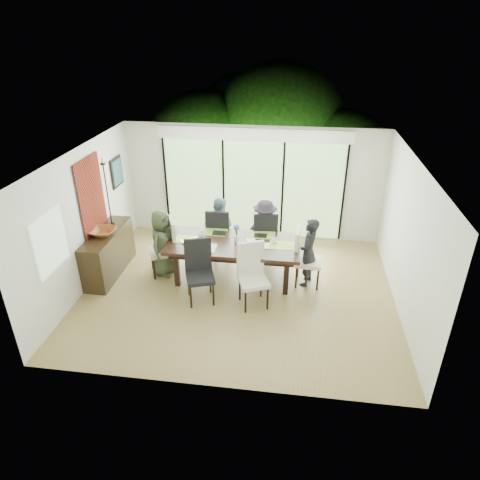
# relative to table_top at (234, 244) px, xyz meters

# --- Properties ---
(floor) EXTENTS (6.00, 5.00, 0.01)m
(floor) POSITION_rel_table_top_xyz_m (0.16, -0.46, -0.80)
(floor) COLOR brown
(floor) RESTS_ON ground
(ceiling) EXTENTS (6.00, 5.00, 0.01)m
(ceiling) POSITION_rel_table_top_xyz_m (0.16, -0.46, 1.91)
(ceiling) COLOR white
(ceiling) RESTS_ON wall_back
(wall_back) EXTENTS (6.00, 0.02, 2.70)m
(wall_back) POSITION_rel_table_top_xyz_m (0.16, 2.05, 0.56)
(wall_back) COLOR silver
(wall_back) RESTS_ON floor
(wall_front) EXTENTS (6.00, 0.02, 2.70)m
(wall_front) POSITION_rel_table_top_xyz_m (0.16, -2.97, 0.56)
(wall_front) COLOR beige
(wall_front) RESTS_ON floor
(wall_left) EXTENTS (0.02, 5.00, 2.70)m
(wall_left) POSITION_rel_table_top_xyz_m (-2.85, -0.46, 0.56)
(wall_left) COLOR silver
(wall_left) RESTS_ON floor
(wall_right) EXTENTS (0.02, 5.00, 2.70)m
(wall_right) POSITION_rel_table_top_xyz_m (3.17, -0.46, 0.56)
(wall_right) COLOR silver
(wall_right) RESTS_ON floor
(glass_doors) EXTENTS (4.20, 0.02, 2.30)m
(glass_doors) POSITION_rel_table_top_xyz_m (0.16, 2.01, 0.41)
(glass_doors) COLOR #598C3F
(glass_doors) RESTS_ON wall_back
(blinds_header) EXTENTS (4.40, 0.06, 0.28)m
(blinds_header) POSITION_rel_table_top_xyz_m (0.16, 2.00, 1.71)
(blinds_header) COLOR white
(blinds_header) RESTS_ON wall_back
(mullion_a) EXTENTS (0.05, 0.04, 2.30)m
(mullion_a) POSITION_rel_table_top_xyz_m (-1.94, 2.00, 0.41)
(mullion_a) COLOR black
(mullion_a) RESTS_ON wall_back
(mullion_b) EXTENTS (0.05, 0.04, 2.30)m
(mullion_b) POSITION_rel_table_top_xyz_m (-0.54, 2.00, 0.41)
(mullion_b) COLOR black
(mullion_b) RESTS_ON wall_back
(mullion_c) EXTENTS (0.05, 0.04, 2.30)m
(mullion_c) POSITION_rel_table_top_xyz_m (0.86, 2.00, 0.41)
(mullion_c) COLOR black
(mullion_c) RESTS_ON wall_back
(mullion_d) EXTENTS (0.05, 0.04, 2.30)m
(mullion_d) POSITION_rel_table_top_xyz_m (2.26, 2.00, 0.41)
(mullion_d) COLOR black
(mullion_d) RESTS_ON wall_back
(side_window) EXTENTS (0.02, 0.90, 1.00)m
(side_window) POSITION_rel_table_top_xyz_m (-2.81, -1.66, 0.71)
(side_window) COLOR #8CAD7F
(side_window) RESTS_ON wall_left
(deck) EXTENTS (6.00, 1.80, 0.10)m
(deck) POSITION_rel_table_top_xyz_m (0.16, 2.94, -0.84)
(deck) COLOR #503322
(deck) RESTS_ON ground
(rail_top) EXTENTS (6.00, 0.08, 0.06)m
(rail_top) POSITION_rel_table_top_xyz_m (0.16, 3.74, -0.24)
(rail_top) COLOR brown
(rail_top) RESTS_ON deck
(foliage_left) EXTENTS (3.20, 3.20, 3.20)m
(foliage_left) POSITION_rel_table_top_xyz_m (-1.64, 4.74, 0.65)
(foliage_left) COLOR #14380F
(foliage_left) RESTS_ON ground
(foliage_mid) EXTENTS (4.00, 4.00, 4.00)m
(foliage_mid) POSITION_rel_table_top_xyz_m (0.56, 5.34, 1.01)
(foliage_mid) COLOR #14380F
(foliage_mid) RESTS_ON ground
(foliage_right) EXTENTS (2.80, 2.80, 2.80)m
(foliage_right) POSITION_rel_table_top_xyz_m (2.36, 4.54, 0.47)
(foliage_right) COLOR #14380F
(foliage_right) RESTS_ON ground
(foliage_far) EXTENTS (3.60, 3.60, 3.60)m
(foliage_far) POSITION_rel_table_top_xyz_m (-0.44, 6.04, 0.83)
(foliage_far) COLOR #14380F
(foliage_far) RESTS_ON ground
(table_top) EXTENTS (2.65, 1.21, 0.07)m
(table_top) POSITION_rel_table_top_xyz_m (0.00, 0.00, 0.00)
(table_top) COLOR black
(table_top) RESTS_ON floor
(table_apron) EXTENTS (2.43, 0.99, 0.11)m
(table_apron) POSITION_rel_table_top_xyz_m (0.00, -0.00, -0.10)
(table_apron) COLOR black
(table_apron) RESTS_ON floor
(table_leg_fl) EXTENTS (0.10, 0.10, 0.76)m
(table_leg_fl) POSITION_rel_table_top_xyz_m (-1.08, -0.43, -0.41)
(table_leg_fl) COLOR black
(table_leg_fl) RESTS_ON floor
(table_leg_fr) EXTENTS (0.10, 0.10, 0.76)m
(table_leg_fr) POSITION_rel_table_top_xyz_m (1.08, -0.43, -0.41)
(table_leg_fr) COLOR black
(table_leg_fr) RESTS_ON floor
(table_leg_bl) EXTENTS (0.10, 0.10, 0.76)m
(table_leg_bl) POSITION_rel_table_top_xyz_m (-1.08, 0.43, -0.41)
(table_leg_bl) COLOR black
(table_leg_bl) RESTS_ON floor
(table_leg_br) EXTENTS (0.10, 0.10, 0.76)m
(table_leg_br) POSITION_rel_table_top_xyz_m (1.08, 0.43, -0.41)
(table_leg_br) COLOR black
(table_leg_br) RESTS_ON floor
(chair_left_end) EXTENTS (0.67, 0.67, 1.21)m
(chair_left_end) POSITION_rel_table_top_xyz_m (-1.50, -0.00, -0.19)
(chair_left_end) COLOR beige
(chair_left_end) RESTS_ON floor
(chair_right_end) EXTENTS (0.54, 0.54, 1.21)m
(chair_right_end) POSITION_rel_table_top_xyz_m (1.50, 0.00, -0.19)
(chair_right_end) COLOR white
(chair_right_end) RESTS_ON floor
(chair_far_left) EXTENTS (0.52, 0.52, 1.21)m
(chair_far_left) POSITION_rel_table_top_xyz_m (-0.45, 0.85, -0.19)
(chair_far_left) COLOR black
(chair_far_left) RESTS_ON floor
(chair_far_right) EXTENTS (0.57, 0.57, 1.21)m
(chair_far_right) POSITION_rel_table_top_xyz_m (0.55, 0.85, -0.19)
(chair_far_right) COLOR black
(chair_far_right) RESTS_ON floor
(chair_near_left) EXTENTS (0.65, 0.65, 1.21)m
(chair_near_left) POSITION_rel_table_top_xyz_m (-0.50, -0.87, -0.19)
(chair_near_left) COLOR black
(chair_near_left) RESTS_ON floor
(chair_near_right) EXTENTS (0.66, 0.66, 1.21)m
(chair_near_right) POSITION_rel_table_top_xyz_m (0.50, -0.87, -0.19)
(chair_near_right) COLOR silver
(chair_near_right) RESTS_ON floor
(person_left_end) EXTENTS (0.55, 0.74, 1.42)m
(person_left_end) POSITION_rel_table_top_xyz_m (-1.48, -0.00, -0.08)
(person_left_end) COLOR #3C462F
(person_left_end) RESTS_ON floor
(person_right_end) EXTENTS (0.57, 0.75, 1.42)m
(person_right_end) POSITION_rel_table_top_xyz_m (1.48, 0.00, -0.08)
(person_right_end) COLOR black
(person_right_end) RESTS_ON floor
(person_far_left) EXTENTS (0.69, 0.46, 1.42)m
(person_far_left) POSITION_rel_table_top_xyz_m (-0.45, 0.83, -0.08)
(person_far_left) COLOR slate
(person_far_left) RESTS_ON floor
(person_far_right) EXTENTS (0.70, 0.47, 1.42)m
(person_far_right) POSITION_rel_table_top_xyz_m (0.55, 0.83, -0.08)
(person_far_right) COLOR #291F2F
(person_far_right) RESTS_ON floor
(placemat_left) EXTENTS (0.49, 0.35, 0.01)m
(placemat_left) POSITION_rel_table_top_xyz_m (-0.95, -0.00, 0.04)
(placemat_left) COLOR #A8C646
(placemat_left) RESTS_ON table_top
(placemat_right) EXTENTS (0.49, 0.35, 0.01)m
(placemat_right) POSITION_rel_table_top_xyz_m (0.95, -0.00, 0.04)
(placemat_right) COLOR #A9C546
(placemat_right) RESTS_ON table_top
(placemat_far_l) EXTENTS (0.49, 0.35, 0.01)m
(placemat_far_l) POSITION_rel_table_top_xyz_m (-0.45, 0.40, 0.04)
(placemat_far_l) COLOR #71A139
(placemat_far_l) RESTS_ON table_top
(placemat_far_r) EXTENTS (0.49, 0.35, 0.01)m
(placemat_far_r) POSITION_rel_table_top_xyz_m (0.55, 0.40, 0.04)
(placemat_far_r) COLOR #7EA23A
(placemat_far_r) RESTS_ON table_top
(placemat_paper) EXTENTS (0.49, 0.35, 0.01)m
(placemat_paper) POSITION_rel_table_top_xyz_m (-0.55, -0.30, 0.04)
(placemat_paper) COLOR white
(placemat_paper) RESTS_ON table_top
(tablet_far_l) EXTENTS (0.29, 0.20, 0.01)m
(tablet_far_l) POSITION_rel_table_top_xyz_m (-0.35, 0.35, 0.05)
(tablet_far_l) COLOR black
(tablet_far_l) RESTS_ON table_top
(tablet_far_r) EXTENTS (0.26, 0.19, 0.01)m
(tablet_far_r) POSITION_rel_table_top_xyz_m (0.50, 0.35, 0.05)
(tablet_far_r) COLOR black
(tablet_far_r) RESTS_ON table_top
(papers) EXTENTS (0.33, 0.24, 0.00)m
(papers) POSITION_rel_table_top_xyz_m (0.70, -0.05, 0.04)
(papers) COLOR white
(papers) RESTS_ON table_top
(platter_base) EXTENTS (0.29, 0.29, 0.03)m
(platter_base) POSITION_rel_table_top_xyz_m (-0.55, -0.30, 0.05)
(platter_base) COLOR white
(platter_base) RESTS_ON table_top
(platter_snacks) EXTENTS (0.22, 0.22, 0.02)m
(platter_snacks) POSITION_rel_table_top_xyz_m (-0.55, -0.30, 0.07)
(platter_snacks) COLOR orange
(platter_snacks) RESTS_ON table_top
(vase) EXTENTS (0.09, 0.09, 0.13)m
(vase) POSITION_rel_table_top_xyz_m (0.05, 0.05, 0.10)
(vase) COLOR silver
(vase) RESTS_ON table_top
(hyacinth_stems) EXTENTS (0.04, 0.04, 0.18)m
(hyacinth_stems) POSITION_rel_table_top_xyz_m (0.05, 0.05, 0.23)
(hyacinth_stems) COLOR #337226
(hyacinth_stems) RESTS_ON table_top
(hyacinth_blooms) EXTENTS (0.12, 0.12, 0.12)m
(hyacinth_blooms) POSITION_rel_table_top_xyz_m (0.05, 0.05, 0.34)
(hyacinth_blooms) COLOR #4552AE
(hyacinth_blooms) RESTS_ON table_top
(laptop) EXTENTS (0.43, 0.39, 0.03)m
(laptop) POSITION_rel_table_top_xyz_m (-0.85, -0.10, 0.05)
(laptop) COLOR silver
(laptop) RESTS_ON table_top
(cup_a) EXTENTS (0.18, 0.18, 0.11)m
(cup_a) POSITION_rel_table_top_xyz_m (-0.70, 0.15, 0.09)
(cup_a) COLOR white
(cup_a) RESTS_ON table_top
(cup_b) EXTENTS (0.16, 0.16, 0.10)m
(cup_b) POSITION_rel_table_top_xyz_m (0.15, -0.10, 0.08)
(cup_b) COLOR white
(cup_b) RESTS_ON table_top
(cup_c) EXTENTS (0.19, 0.19, 0.11)m
(cup_c) POSITION_rel_table_top_xyz_m (0.80, 0.10, 0.09)
(cup_c) COLOR white
(cup_c) RESTS_ON table_top
(book) EXTENTS (0.22, 0.27, 0.02)m
(book) POSITION_rel_table_top_xyz_m (0.25, 0.05, 0.04)
(book) COLOR white
(book) RESTS_ON table_top
(sideboard) EXTENTS (0.47, 1.67, 0.94)m
(sideboard) POSITION_rel_table_top_xyz_m (-2.60, -0.15, -0.32)
(sideboard) COLOR black
(sideboard) RESTS_ON floor
(bowl) EXTENTS (0.50, 0.50, 0.12)m
(bowl) POSITION_rel_table_top_xyz_m (-2.60, -0.25, 0.21)
(bowl) COLOR brown
(bowl) RESTS_ON sideboard
(candlestick_base) EXTENTS (0.10, 0.10, 0.04)m
(candlestick_base) POSITION_rel_table_top_xyz_m (-2.60, 0.20, 0.17)
(candlestick_base) COLOR black
(candlestick_base) RESTS_ON sideboard
(candlestick_shaft) EXTENTS (0.03, 0.03, 1.31)m
(candlestick_shaft) POSITION_rel_table_top_xyz_m (-2.60, 0.20, 0.83)
(candlestick_shaft) COLOR black
(candlestick_shaft) RESTS_ON sideboard
(candlestick_pan) EXTENTS (0.10, 0.10, 0.03)m
(candlestick_pan) POSITION_rel_table_top_xyz_m (-2.60, 0.20, 1.47)
(candlestick_pan) COLOR black
(candlestick_pan) RESTS_ON sideboard
(candle) EXTENTS (0.04, 0.04, 0.10)m
(candle) POSITION_rel_table_top_xyz_m (-2.60, 0.20, 1.54)
(candle) COLOR silver
(candle) RESTS_ON sideboard
(tapestry) EXTENTS (0.02, 1.00, 1.50)m
(tapestry) POSITION_rel_table_top_xyz_m (-2.81, -0.06, 0.91)
(tapestry) COLOR maroon
(tapestry) RESTS_ON wall_left
(art_frame) EXTENTS (0.03, 0.55, 0.65)m
(art_frame) POSITION_rel_table_top_xyz_m (-2.81, 1.24, 0.96)
(art_frame) COLOR black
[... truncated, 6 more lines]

